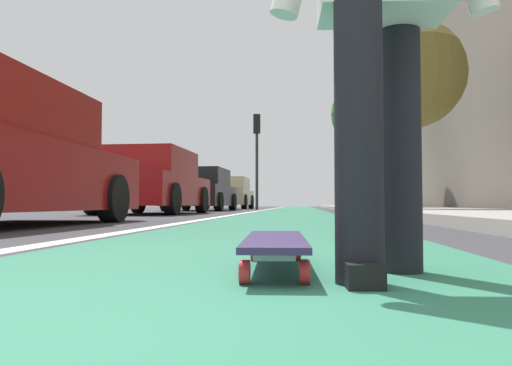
{
  "coord_description": "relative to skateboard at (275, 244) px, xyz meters",
  "views": [
    {
      "loc": [
        -0.42,
        -0.25,
        0.23
      ],
      "look_at": [
        11.35,
        0.8,
        0.72
      ],
      "focal_mm": 35.52,
      "sensor_mm": 36.0,
      "label": 1
    }
  ],
  "objects": [
    {
      "name": "parked_car_mid",
      "position": [
        9.87,
        3.38,
        0.63
      ],
      "size": [
        4.37,
        2.05,
        1.5
      ],
      "color": "maroon",
      "rests_on": "ground"
    },
    {
      "name": "street_tree_mid",
      "position": [
        10.55,
        -2.71,
        3.23
      ],
      "size": [
        2.62,
        2.62,
        4.65
      ],
      "color": "brown",
      "rests_on": "ground"
    },
    {
      "name": "street_tree_far",
      "position": [
        18.04,
        -2.71,
        3.62
      ],
      "size": [
        2.87,
        2.87,
        5.17
      ],
      "color": "brown",
      "rests_on": "ground"
    },
    {
      "name": "parked_car_far",
      "position": [
        15.77,
        3.41,
        0.61
      ],
      "size": [
        4.2,
        2.13,
        1.47
      ],
      "color": "black",
      "rests_on": "ground"
    },
    {
      "name": "skateboard",
      "position": [
        0.0,
        0.0,
        0.0
      ],
      "size": [
        0.85,
        0.24,
        0.11
      ],
      "color": "red",
      "rests_on": "ground"
    },
    {
      "name": "traffic_light",
      "position": [
        19.3,
        1.74,
        2.69
      ],
      "size": [
        0.33,
        0.28,
        4.0
      ],
      "color": "#2D2D2D",
      "rests_on": "ground"
    },
    {
      "name": "parked_car_end",
      "position": [
        22.21,
        3.31,
        0.63
      ],
      "size": [
        4.1,
        2.05,
        1.5
      ],
      "color": "tan",
      "rests_on": "ground"
    },
    {
      "name": "bike_lane_paint",
      "position": [
        22.68,
        0.16,
        -0.09
      ],
      "size": [
        56.0,
        2.06,
        0.0
      ],
      "primitive_type": "cube",
      "color": "#2D7256",
      "rests_on": "ground"
    },
    {
      "name": "sidewalk_curb",
      "position": [
        16.68,
        -3.11,
        -0.03
      ],
      "size": [
        52.0,
        3.2,
        0.12
      ],
      "primitive_type": "cube",
      "color": "#9E9B93",
      "rests_on": "ground"
    },
    {
      "name": "lane_stripe_white",
      "position": [
        18.68,
        1.34,
        -0.09
      ],
      "size": [
        52.0,
        0.16,
        0.01
      ],
      "primitive_type": "cube",
      "color": "silver",
      "rests_on": "ground"
    },
    {
      "name": "building_facade",
      "position": [
        20.68,
        -5.76,
        5.63
      ],
      "size": [
        40.0,
        1.2,
        11.45
      ],
      "primitive_type": "cube",
      "color": "#6D6459",
      "rests_on": "ground"
    },
    {
      "name": "ground_plane",
      "position": [
        8.68,
        0.16,
        -0.09
      ],
      "size": [
        80.0,
        80.0,
        0.0
      ],
      "primitive_type": "plane",
      "color": "#38383D"
    }
  ]
}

